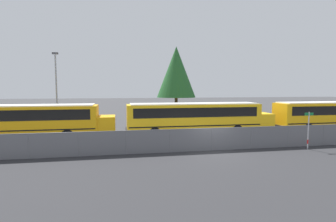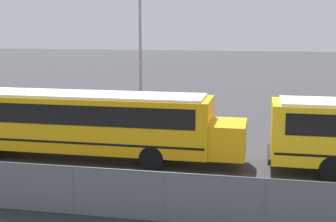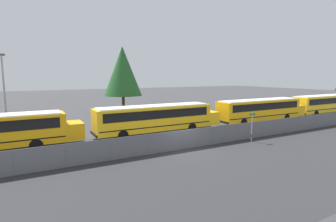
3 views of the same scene
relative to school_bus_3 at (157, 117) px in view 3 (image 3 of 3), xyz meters
The scene contains 9 objects.
ground_plane 6.42m from the school_bus_3, 96.80° to the right, with size 200.00×200.00×0.00m, color #38383A.
road_strip 12.27m from the school_bus_3, 93.45° to the right, with size 148.67×12.00×0.01m.
fence 6.24m from the school_bus_3, 96.80° to the right, with size 114.74×0.07×1.62m.
school_bus_3 is the anchor object (origin of this frame).
school_bus_4 14.80m from the school_bus_3, ahead, with size 14.02×2.56×3.03m.
school_bus_5 29.30m from the school_bus_3, ahead, with size 14.02×2.56×3.03m.
street_sign 9.42m from the school_bus_3, 48.38° to the right, with size 0.70×0.09×2.72m.
light_pole 15.15m from the school_bus_3, 156.60° to the left, with size 0.60×0.24×8.16m.
tree_0 14.15m from the school_bus_3, 86.14° to the left, with size 5.55×5.55×10.32m.
Camera 3 is at (-11.16, -18.02, 6.11)m, focal length 28.00 mm.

